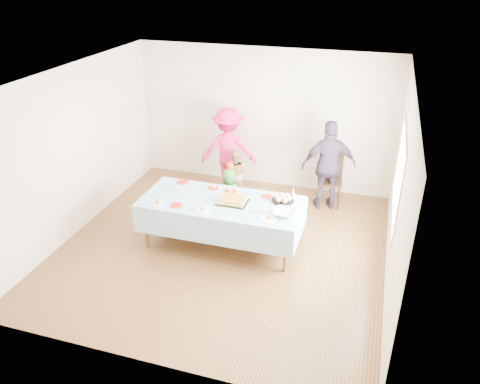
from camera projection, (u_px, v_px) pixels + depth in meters
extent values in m
plane|color=#4D2F16|center=(223.00, 247.00, 7.48)|extent=(5.00, 5.00, 0.00)
cube|color=beige|center=(264.00, 119.00, 9.00)|extent=(5.00, 0.04, 2.70)
cube|color=beige|center=(141.00, 267.00, 4.74)|extent=(5.00, 0.04, 2.70)
cube|color=beige|center=(75.00, 151.00, 7.52)|extent=(0.04, 5.00, 2.70)
cube|color=beige|center=(399.00, 193.00, 6.22)|extent=(0.04, 5.00, 2.70)
cube|color=white|center=(220.00, 78.00, 6.26)|extent=(5.00, 5.00, 0.04)
cube|color=#472B16|center=(398.00, 176.00, 6.33)|extent=(0.03, 1.75, 1.35)
cylinder|color=brown|center=(146.00, 227.00, 7.33)|extent=(0.06, 0.06, 0.73)
cylinder|color=brown|center=(286.00, 250.00, 6.75)|extent=(0.06, 0.06, 0.73)
cylinder|color=brown|center=(168.00, 202.00, 8.05)|extent=(0.06, 0.06, 0.73)
cylinder|color=brown|center=(297.00, 222.00, 7.46)|extent=(0.06, 0.06, 0.73)
cube|color=brown|center=(221.00, 203.00, 7.22)|extent=(2.40, 1.00, 0.04)
cube|color=silver|center=(221.00, 201.00, 7.21)|extent=(2.50, 1.10, 0.01)
cube|color=black|center=(233.00, 202.00, 7.17)|extent=(0.46, 0.35, 0.01)
cube|color=#EEDE5A|center=(233.00, 200.00, 7.15)|extent=(0.39, 0.29, 0.06)
cube|color=#985323|center=(233.00, 198.00, 7.14)|extent=(0.39, 0.29, 0.01)
cylinder|color=black|center=(283.00, 201.00, 7.20)|extent=(0.35, 0.35, 0.02)
sphere|color=#DEB36C|center=(289.00, 199.00, 7.15)|extent=(0.09, 0.09, 0.09)
sphere|color=#DEB36C|center=(287.00, 196.00, 7.23)|extent=(0.09, 0.09, 0.09)
sphere|color=#DEB36C|center=(281.00, 195.00, 7.26)|extent=(0.09, 0.09, 0.09)
sphere|color=#DEB36C|center=(277.00, 197.00, 7.20)|extent=(0.09, 0.09, 0.09)
sphere|color=#DEB36C|center=(279.00, 200.00, 7.12)|extent=(0.09, 0.09, 0.09)
sphere|color=#DEB36C|center=(285.00, 200.00, 7.10)|extent=(0.09, 0.09, 0.09)
sphere|color=#DEB36C|center=(283.00, 198.00, 7.18)|extent=(0.09, 0.09, 0.09)
imported|color=silver|center=(285.00, 213.00, 6.80)|extent=(0.33, 0.33, 0.08)
cone|color=silver|center=(293.00, 192.00, 7.29)|extent=(0.10, 0.10, 0.16)
cylinder|color=#B81B0D|center=(182.00, 182.00, 7.80)|extent=(0.20, 0.20, 0.01)
cylinder|color=#B81B0D|center=(213.00, 188.00, 7.60)|extent=(0.17, 0.17, 0.01)
cylinder|color=#B81B0D|center=(230.00, 191.00, 7.50)|extent=(0.19, 0.19, 0.01)
cylinder|color=#B81B0D|center=(266.00, 196.00, 7.33)|extent=(0.17, 0.17, 0.01)
cylinder|color=#B81B0D|center=(176.00, 205.00, 7.08)|extent=(0.19, 0.19, 0.01)
cylinder|color=white|center=(158.00, 203.00, 7.13)|extent=(0.20, 0.20, 0.01)
cylinder|color=white|center=(203.00, 210.00, 6.94)|extent=(0.23, 0.23, 0.01)
cylinder|color=white|center=(268.00, 219.00, 6.71)|extent=(0.24, 0.24, 0.01)
cylinder|color=black|center=(318.00, 197.00, 8.54)|extent=(0.04, 0.04, 0.44)
cylinder|color=black|center=(339.00, 199.00, 8.48)|extent=(0.04, 0.04, 0.44)
cylinder|color=black|center=(319.00, 188.00, 8.86)|extent=(0.04, 0.04, 0.44)
cylinder|color=black|center=(339.00, 190.00, 8.80)|extent=(0.04, 0.04, 0.44)
cube|color=black|center=(330.00, 182.00, 8.56)|extent=(0.46, 0.46, 0.05)
cube|color=black|center=(331.00, 164.00, 8.60)|extent=(0.43, 0.08, 0.51)
imported|color=#D35A1A|center=(230.00, 181.00, 8.73)|extent=(0.33, 0.26, 0.79)
imported|color=#266622|center=(229.00, 195.00, 8.08)|extent=(0.48, 0.33, 0.93)
imported|color=#AA814F|center=(235.00, 174.00, 8.82)|extent=(0.52, 0.44, 0.95)
imported|color=#D51A5B|center=(228.00, 149.00, 8.99)|extent=(1.18, 0.84, 1.65)
imported|color=#362C3D|center=(329.00, 166.00, 8.30)|extent=(1.05, 0.69, 1.66)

